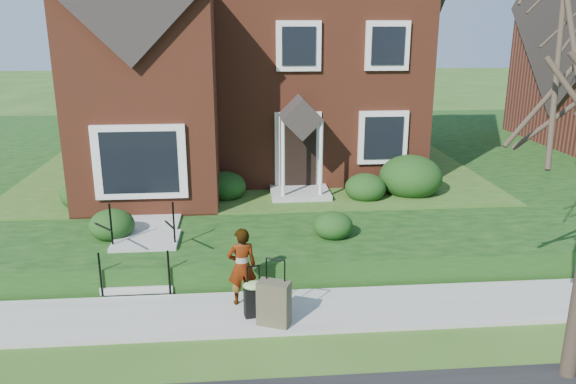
{
  "coord_description": "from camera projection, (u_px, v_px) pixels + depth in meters",
  "views": [
    {
      "loc": [
        -0.41,
        -9.3,
        5.13
      ],
      "look_at": [
        0.57,
        2.0,
        1.75
      ],
      "focal_mm": 35.0,
      "sensor_mm": 36.0,
      "label": 1
    }
  ],
  "objects": [
    {
      "name": "ground",
      "position": [
        267.0,
        314.0,
        10.38
      ],
      "size": [
        120.0,
        120.0,
        0.0
      ],
      "primitive_type": "plane",
      "color": "#2D5119",
      "rests_on": "ground"
    },
    {
      "name": "front_steps",
      "position": [
        143.0,
        256.0,
        11.8
      ],
      "size": [
        1.4,
        2.02,
        1.5
      ],
      "color": "#9E9B93",
      "rests_on": "ground"
    },
    {
      "name": "main_house",
      "position": [
        243.0,
        21.0,
        18.03
      ],
      "size": [
        10.4,
        10.2,
        9.4
      ],
      "color": "brown",
      "rests_on": "terrace"
    },
    {
      "name": "foundation_shrubs",
      "position": [
        305.0,
        184.0,
        14.85
      ],
      "size": [
        10.24,
        4.39,
        1.22
      ],
      "color": "#143510",
      "rests_on": "terrace"
    },
    {
      "name": "walkway",
      "position": [
        162.0,
        203.0,
        14.77
      ],
      "size": [
        1.2,
        6.0,
        0.06
      ],
      "primitive_type": "cube",
      "color": "#9E9B93",
      "rests_on": "terrace"
    },
    {
      "name": "terrace",
      "position": [
        358.0,
        159.0,
        21.03
      ],
      "size": [
        44.0,
        20.0,
        0.6
      ],
      "primitive_type": "cube",
      "color": "black",
      "rests_on": "ground"
    },
    {
      "name": "sidewalk",
      "position": [
        267.0,
        312.0,
        10.37
      ],
      "size": [
        60.0,
        1.6,
        0.08
      ],
      "primitive_type": "cube",
      "color": "#9E9B93",
      "rests_on": "ground"
    },
    {
      "name": "suitcase_olive",
      "position": [
        274.0,
        303.0,
        9.77
      ],
      "size": [
        0.64,
        0.5,
        1.21
      ],
      "rotation": [
        0.0,
        0.0,
        -0.4
      ],
      "color": "#4C4933",
      "rests_on": "sidewalk"
    },
    {
      "name": "suitcase_black",
      "position": [
        254.0,
        297.0,
        10.06
      ],
      "size": [
        0.45,
        0.39,
        0.96
      ],
      "rotation": [
        0.0,
        0.0,
        0.19
      ],
      "color": "black",
      "rests_on": "sidewalk"
    },
    {
      "name": "woman",
      "position": [
        242.0,
        266.0,
        10.42
      ],
      "size": [
        0.6,
        0.45,
        1.5
      ],
      "primitive_type": "imported",
      "rotation": [
        0.0,
        0.0,
        3.32
      ],
      "color": "#999999",
      "rests_on": "sidewalk"
    }
  ]
}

